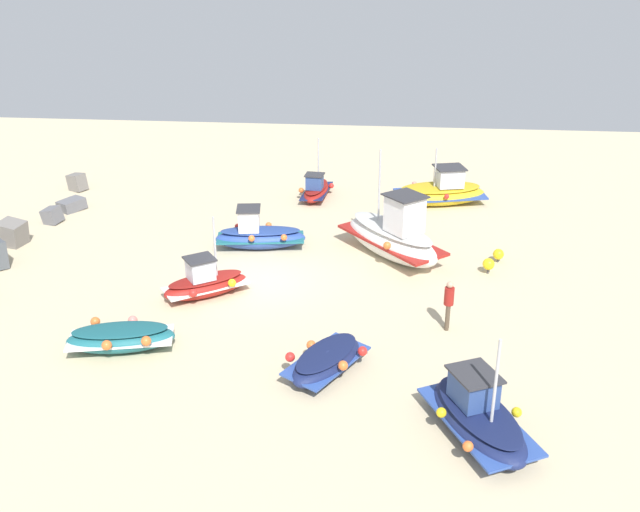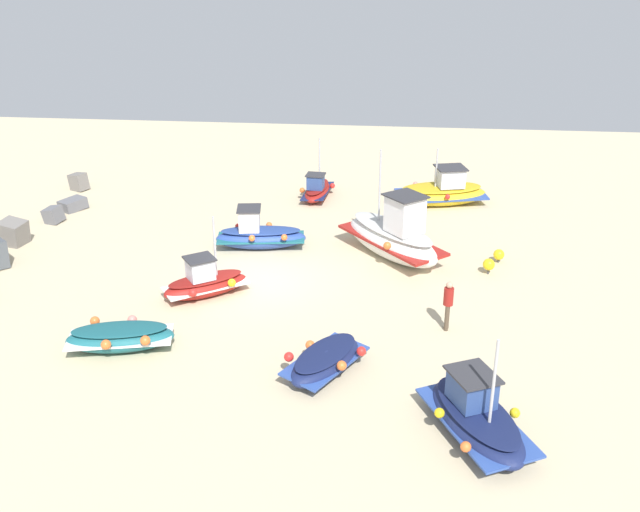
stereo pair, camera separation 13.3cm
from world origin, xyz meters
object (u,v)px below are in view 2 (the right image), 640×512
(person_walking, at_px, (448,302))
(mooring_buoy_1, at_px, (499,255))
(fishing_boat_7, at_px, (259,235))
(fishing_boat_4, at_px, (325,361))
(fishing_boat_6, at_px, (476,417))
(fishing_boat_1, at_px, (120,337))
(fishing_boat_3, at_px, (442,192))
(fishing_boat_2, at_px, (317,189))
(fishing_boat_0, at_px, (393,236))
(mooring_buoy_0, at_px, (489,265))
(fishing_boat_5, at_px, (205,283))

(person_walking, distance_m, mooring_buoy_1, 6.13)
(fishing_boat_7, distance_m, mooring_buoy_1, 9.65)
(fishing_boat_4, distance_m, person_walking, 4.78)
(fishing_boat_6, relative_size, person_walking, 2.40)
(fishing_boat_1, xyz_separation_m, person_walking, (2.31, -10.14, 0.57))
(fishing_boat_3, xyz_separation_m, fishing_boat_4, (-15.41, 4.14, -0.20))
(fishing_boat_2, bearing_deg, fishing_boat_1, -11.48)
(fishing_boat_1, height_order, fishing_boat_7, fishing_boat_7)
(fishing_boat_1, xyz_separation_m, mooring_buoy_1, (7.95, -12.48, -0.08))
(fishing_boat_0, xyz_separation_m, fishing_boat_4, (-8.72, 1.86, -0.49))
(mooring_buoy_0, bearing_deg, person_walking, 157.99)
(fishing_boat_7, bearing_deg, mooring_buoy_0, 161.67)
(mooring_buoy_0, bearing_deg, fishing_boat_7, 79.85)
(fishing_boat_2, relative_size, fishing_boat_5, 0.98)
(mooring_buoy_0, bearing_deg, fishing_boat_0, 71.45)
(fishing_boat_6, xyz_separation_m, person_walking, (5.51, 0.42, 0.44))
(mooring_buoy_0, bearing_deg, mooring_buoy_1, -24.37)
(fishing_boat_6, bearing_deg, fishing_boat_5, 25.78)
(fishing_boat_5, xyz_separation_m, person_walking, (-1.60, -8.44, 0.48))
(fishing_boat_1, relative_size, fishing_boat_7, 0.92)
(fishing_boat_0, bearing_deg, fishing_boat_2, 168.46)
(mooring_buoy_0, bearing_deg, fishing_boat_2, 42.30)
(fishing_boat_5, xyz_separation_m, mooring_buoy_1, (4.03, -10.77, -0.17))
(fishing_boat_4, bearing_deg, person_walking, -21.80)
(fishing_boat_1, xyz_separation_m, fishing_boat_3, (14.74, -10.60, 0.19))
(fishing_boat_0, relative_size, fishing_boat_2, 1.59)
(fishing_boat_4, bearing_deg, fishing_boat_1, 113.19)
(fishing_boat_0, bearing_deg, mooring_buoy_1, 48.53)
(fishing_boat_7, bearing_deg, fishing_boat_2, -112.65)
(fishing_boat_1, bearing_deg, fishing_boat_2, -119.50)
(fishing_boat_5, bearing_deg, fishing_boat_0, 176.60)
(fishing_boat_2, xyz_separation_m, fishing_boat_6, (-18.19, -6.03, 0.12))
(fishing_boat_2, height_order, mooring_buoy_0, fishing_boat_2)
(fishing_boat_0, distance_m, fishing_boat_3, 7.08)
(fishing_boat_0, xyz_separation_m, fishing_boat_1, (-8.04, 8.32, -0.48))
(fishing_boat_4, bearing_deg, fishing_boat_7, 50.76)
(fishing_boat_6, xyz_separation_m, mooring_buoy_1, (11.14, -1.91, -0.21))
(fishing_boat_1, height_order, mooring_buoy_1, fishing_boat_1)
(fishing_boat_1, distance_m, fishing_boat_2, 15.66)
(fishing_boat_2, relative_size, fishing_boat_3, 0.67)
(fishing_boat_4, height_order, mooring_buoy_0, fishing_boat_4)
(person_walking, distance_m, mooring_buoy_0, 4.90)
(fishing_boat_6, bearing_deg, fishing_boat_7, 8.07)
(fishing_boat_7, relative_size, mooring_buoy_0, 6.22)
(fishing_boat_3, distance_m, fishing_boat_6, 17.93)
(fishing_boat_0, height_order, fishing_boat_6, fishing_boat_0)
(fishing_boat_3, height_order, person_walking, fishing_boat_3)
(fishing_boat_0, bearing_deg, fishing_boat_4, -52.16)
(fishing_boat_2, distance_m, fishing_boat_6, 19.16)
(person_walking, xyz_separation_m, mooring_buoy_1, (5.63, -2.33, -0.66))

